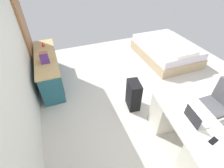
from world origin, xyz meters
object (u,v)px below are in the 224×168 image
Objects in this scene: office_chair at (214,108)px; figurine_small at (43,44)px; bed at (166,50)px; suitcase_black at (133,95)px; laptop at (195,119)px; computer_mouse at (186,107)px; cell_phone_near_laptop at (213,141)px; desk at (186,133)px; credenza at (49,69)px.

office_chair reaches higher than figurine_small.
suitcase_black is at bearing 128.74° from bed.
bed is 3.11m from laptop.
computer_mouse is 0.74× the size of cell_phone_near_laptop.
desk is at bearing -13.22° from cell_phone_near_laptop.
laptop is (-0.04, 0.01, 0.41)m from desk.
cell_phone_near_laptop is (-0.38, 0.01, 0.36)m from desk.
desk reaches higher than bed.
laptop is (-0.27, 0.81, 0.38)m from office_chair.
laptop is (-2.66, 1.52, 0.55)m from bed.
figurine_small is at bearing 42.36° from office_chair.
cell_phone_near_laptop is 3.98m from figurine_small.
laptop is at bearing -10.89° from cell_phone_near_laptop.
laptop is 3.05× the size of figurine_small.
bed is at bearing -98.93° from figurine_small.
suitcase_black is at bearing 16.14° from desk.
desk is at bearing 150.04° from bed.
cell_phone_near_laptop is at bearing -179.52° from computer_mouse.
laptop is at bearing 160.64° from desk.
desk is 0.41m from laptop.
credenza is 3.55m from cell_phone_near_laptop.
figurine_small reaches higher than suitcase_black.
laptop is at bearing -156.26° from suitcase_black.
figurine_small is at bearing 81.07° from bed.
computer_mouse is at bearing -146.80° from figurine_small.
office_chair reaches higher than cell_phone_near_laptop.
office_chair is (0.23, -0.80, 0.03)m from desk.
desk is 0.52m from cell_phone_near_laptop.
suitcase_black is 4.62× the size of cell_phone_near_laptop.
figurine_small is (3.52, 1.85, 0.04)m from cell_phone_near_laptop.
bed is at bearing -29.81° from laptop.
bed is 3.05× the size of suitcase_black.
desk is at bearing -19.36° from laptop.
office_chair reaches higher than suitcase_black.
figurine_small is at bearing 46.20° from suitcase_black.
figurine_small is (2.93, 1.92, 0.03)m from computer_mouse.
laptop reaches higher than credenza.
laptop is at bearing -149.92° from figurine_small.
bed is (2.61, -1.51, -0.15)m from desk.
office_chair is 3.59m from credenza.
office_chair is 1.06m from cell_phone_near_laptop.
bed is at bearing -90.31° from credenza.
cell_phone_near_laptop is at bearing 178.23° from desk.
computer_mouse is (-0.93, -0.39, 0.45)m from suitcase_black.
desk reaches higher than suitcase_black.
office_chair is 9.40× the size of computer_mouse.
credenza is (2.41, 2.66, -0.05)m from office_chair.
laptop is (-2.68, -1.84, 0.43)m from credenza.
cell_phone_near_laptop is (-2.99, 1.52, 0.51)m from bed.
cell_phone_near_laptop reaches higher than desk.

